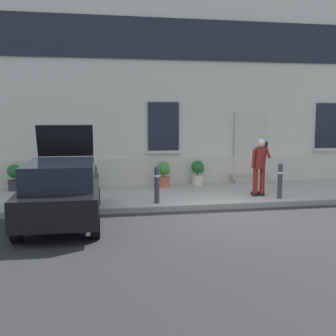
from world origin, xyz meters
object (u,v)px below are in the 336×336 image
Objects in this scene: bollard_far_left at (157,183)px; planter_charcoal at (15,177)px; hatchback_car_black at (62,191)px; planter_cream at (198,172)px; planter_terracotta at (164,174)px; person_on_phone at (260,163)px; bollard_near_person at (280,180)px; planter_olive at (91,175)px.

planter_charcoal is (-4.26, 2.80, -0.11)m from bollard_far_left.
hatchback_car_black is 3.92× the size of bollard_far_left.
planter_cream is (1.90, 2.82, -0.11)m from bollard_far_left.
hatchback_car_black reaches higher than bollard_far_left.
planter_terracotta is at bearing 50.49° from hatchback_car_black.
planter_terracotta is (0.65, 2.62, -0.11)m from bollard_far_left.
planter_terracotta is 1.27m from planter_cream.
person_on_phone reaches higher than planter_cream.
bollard_near_person is at bearing 0.00° from bollard_far_left.
planter_olive and planter_cream have the same top height.
bollard_far_left is (-3.66, 0.00, 0.00)m from bollard_near_person.
bollard_near_person is 3.99m from planter_terracotta.
bollard_far_left reaches higher than planter_olive.
planter_olive is 3.71m from planter_cream.
planter_charcoal is 1.00× the size of planter_terracotta.
hatchback_car_black is 5.93m from person_on_phone.
hatchback_car_black reaches higher than planter_terracotta.
bollard_near_person is at bearing -41.02° from planter_terracotta.
planter_olive is at bearing 153.81° from bollard_near_person.
bollard_near_person is at bearing -19.46° from planter_charcoal.
planter_cream is at bearing 2.02° from planter_olive.
hatchback_car_black is 4.76× the size of planter_cream.
bollard_far_left is at bearing 25.44° from hatchback_car_black.
planter_olive is 1.00× the size of planter_terracotta.
planter_olive is (0.68, 3.87, -0.19)m from hatchback_car_black.
hatchback_car_black is 2.35× the size of person_on_phone.
person_on_phone reaches higher than bollard_far_left.
bollard_near_person is 8.40m from planter_charcoal.
bollard_far_left is 1.22× the size of planter_terracotta.
planter_terracotta is at bearing 76.10° from bollard_far_left.
bollard_near_person is (6.15, 1.18, -0.09)m from hatchback_car_black.
person_on_phone is at bearing -40.42° from planter_terracotta.
planter_terracotta and planter_cream have the same top height.
person_on_phone is 2.03× the size of planter_cream.
hatchback_car_black is at bearing -99.98° from planter_olive.
hatchback_car_black is 4.76× the size of planter_olive.
planter_terracotta is at bearing -170.95° from planter_cream.
hatchback_car_black is 4.76× the size of planter_terracotta.
planter_terracotta is at bearing 141.68° from person_on_phone.
hatchback_car_black is at bearing -129.51° from planter_terracotta.
bollard_far_left is 2.70m from planter_terracotta.
bollard_far_left is at bearing 180.00° from bollard_near_person.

